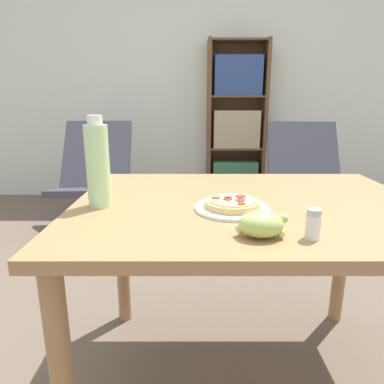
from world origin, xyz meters
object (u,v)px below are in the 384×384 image
object	(u,v)px
salt_shaker	(313,224)
lounge_chair_near	(95,196)
lounge_chair_far	(304,200)
pizza_on_plate	(232,206)
bookshelf	(236,127)
drink_bottle	(98,165)
grape_bunch	(261,225)

from	to	relation	value
salt_shaker	lounge_chair_near	world-z (taller)	lounge_chair_near
lounge_chair_far	pizza_on_plate	bearing A→B (deg)	-109.65
salt_shaker	bookshelf	xyz separation A→B (m)	(0.17, 2.88, 0.02)
drink_bottle	salt_shaker	bearing A→B (deg)	-24.73
grape_bunch	lounge_chair_far	xyz separation A→B (m)	(0.73, 1.83, -0.47)
grape_bunch	drink_bottle	distance (m)	0.55
lounge_chair_near	bookshelf	distance (m)	1.66
lounge_chair_near	lounge_chair_far	size ratio (longest dim) A/B	1.00
pizza_on_plate	lounge_chair_far	distance (m)	1.84
drink_bottle	pizza_on_plate	bearing A→B (deg)	-5.92
drink_bottle	bookshelf	xyz separation A→B (m)	(0.76, 2.61, -0.08)
salt_shaker	lounge_chair_far	world-z (taller)	lounge_chair_far
pizza_on_plate	salt_shaker	distance (m)	0.29
drink_bottle	bookshelf	size ratio (longest dim) A/B	0.17
pizza_on_plate	grape_bunch	xyz separation A→B (m)	(0.05, -0.22, 0.02)
salt_shaker	drink_bottle	bearing A→B (deg)	155.27
pizza_on_plate	bookshelf	bearing A→B (deg)	82.65
lounge_chair_near	bookshelf	bearing A→B (deg)	34.01
drink_bottle	lounge_chair_far	xyz separation A→B (m)	(1.19, 1.57, -0.57)
drink_bottle	lounge_chair_far	size ratio (longest dim) A/B	0.33
drink_bottle	lounge_chair_far	bearing A→B (deg)	52.68
bookshelf	drink_bottle	bearing A→B (deg)	-106.28
lounge_chair_near	drink_bottle	bearing A→B (deg)	-75.76
lounge_chair_near	lounge_chair_far	xyz separation A→B (m)	(1.70, -0.10, 0.00)
salt_shaker	grape_bunch	bearing A→B (deg)	174.50
salt_shaker	bookshelf	distance (m)	2.89
pizza_on_plate	bookshelf	distance (m)	2.68
drink_bottle	bookshelf	distance (m)	2.72
pizza_on_plate	grape_bunch	bearing A→B (deg)	-77.61
lounge_chair_near	bookshelf	size ratio (longest dim) A/B	0.53
bookshelf	pizza_on_plate	bearing A→B (deg)	-97.35
lounge_chair_far	grape_bunch	bearing A→B (deg)	-105.65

